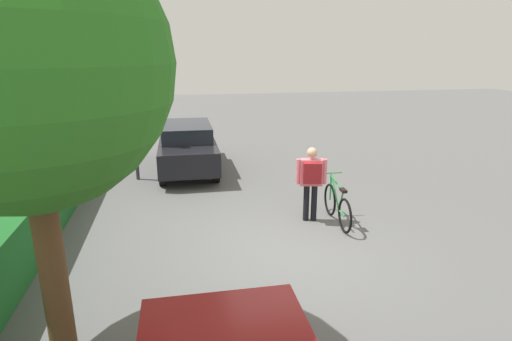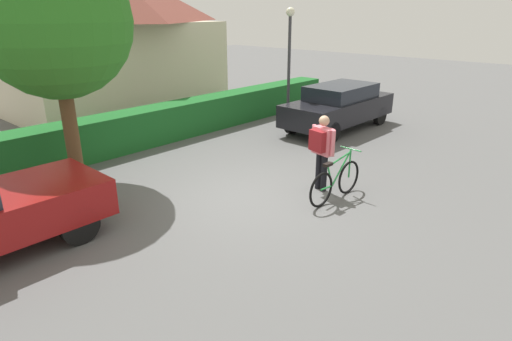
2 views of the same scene
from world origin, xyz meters
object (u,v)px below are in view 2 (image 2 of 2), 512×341
(tree_kerbside, at_px, (54,22))
(parked_car_far, at_px, (339,106))
(person_rider, at_px, (322,146))
(bicycle, at_px, (336,182))
(street_lamp, at_px, (289,50))

(tree_kerbside, bearing_deg, parked_car_far, -12.95)
(person_rider, bearing_deg, parked_car_far, 27.69)
(parked_car_far, height_order, tree_kerbside, tree_kerbside)
(bicycle, height_order, person_rider, person_rider)
(parked_car_far, xyz_separation_m, person_rider, (-4.74, -2.49, 0.23))
(bicycle, xyz_separation_m, tree_kerbside, (-3.14, 4.89, 3.10))
(parked_car_far, height_order, bicycle, parked_car_far)
(parked_car_far, relative_size, tree_kerbside, 0.86)
(person_rider, xyz_separation_m, street_lamp, (3.94, 3.99, 1.49))
(parked_car_far, distance_m, tree_kerbside, 8.76)
(person_rider, height_order, tree_kerbside, tree_kerbside)
(bicycle, relative_size, tree_kerbside, 0.34)
(bicycle, relative_size, street_lamp, 0.45)
(person_rider, bearing_deg, tree_kerbside, 127.75)
(bicycle, bearing_deg, tree_kerbside, 122.71)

